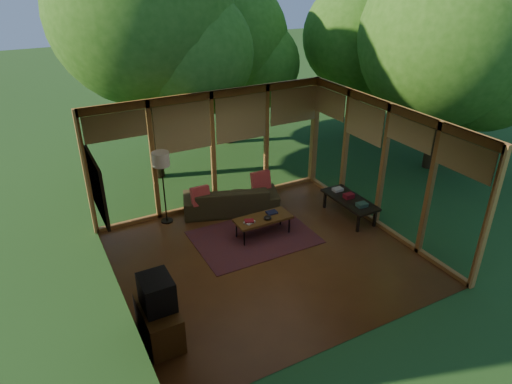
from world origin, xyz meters
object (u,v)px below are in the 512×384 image
floor_lamp (161,163)px  side_console (350,201)px  sofa (231,199)px  media_cabinet (159,322)px  coffee_table (263,219)px  television (157,293)px

floor_lamp → side_console: bearing=-25.0°
sofa → floor_lamp: size_ratio=1.30×
sofa → media_cabinet: (-2.65, -3.08, -0.01)m
media_cabinet → floor_lamp: 3.68m
floor_lamp → side_console: 4.19m
media_cabinet → side_console: (4.87, 1.59, 0.11)m
coffee_table → side_console: size_ratio=0.86×
media_cabinet → side_console: bearing=18.1°
sofa → media_cabinet: 4.07m
coffee_table → side_console: side_console is taller
side_console → floor_lamp: bearing=155.0°
sofa → television: bearing=68.4°
floor_lamp → coffee_table: (1.61, -1.50, -1.01)m
floor_lamp → side_console: (3.69, -1.72, -1.00)m
coffee_table → side_console: bearing=-6.1°
sofa → television: (-2.63, -3.08, 0.54)m
side_console → sofa: bearing=146.1°
sofa → coffee_table: size_ratio=1.79×
floor_lamp → media_cabinet: bearing=-109.7°
floor_lamp → sofa: bearing=-8.8°
sofa → coffee_table: sofa is taller
media_cabinet → floor_lamp: bearing=70.3°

